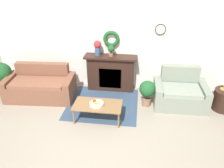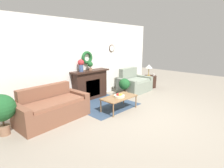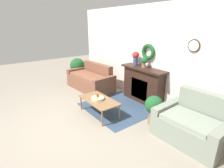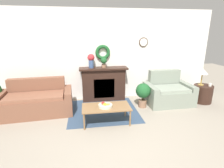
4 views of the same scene
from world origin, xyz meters
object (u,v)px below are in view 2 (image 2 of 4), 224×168
Objects in this scene: couch_left at (52,108)px; vase_on_mantel_left at (81,64)px; mug at (154,75)px; potted_plant_floor_by_couch at (1,109)px; table_lamp at (149,67)px; potted_plant_floor_by_loveseat at (124,85)px; loveseat_right at (134,84)px; coffee_table at (119,98)px; fruit_bowl at (119,96)px; side_table_by_loveseat at (150,81)px; potted_plant_on_mantel at (90,65)px; fireplace at (90,84)px.

couch_left is 4.53× the size of vase_on_mantel_left.
potted_plant_floor_by_couch reaches higher than mug.
potted_plant_floor_by_loveseat is (-1.83, -0.14, -0.49)m from table_lamp.
loveseat_right is 1.91× the size of potted_plant_floor_by_loveseat.
fruit_bowl reaches higher than coffee_table.
side_table_by_loveseat is (4.73, 0.05, -0.06)m from couch_left.
table_lamp is (1.00, -0.04, 0.60)m from loveseat_right.
potted_plant_floor_by_loveseat reaches higher than mug.
couch_left is 20.86× the size of mug.
potted_plant_on_mantel is (1.82, 0.67, 0.89)m from couch_left.
vase_on_mantel_left is (1.45, 0.69, 0.94)m from couch_left.
couch_left is 5.74× the size of fruit_bowl.
loveseat_right is 4.77m from potted_plant_floor_by_couch.
table_lamp reaches higher than couch_left.
mug is at bearing -13.55° from fireplace.
fruit_bowl is 0.47× the size of potted_plant_floor_by_loveseat.
fruit_bowl is at bearing -81.13° from vase_on_mantel_left.
coffee_table is 3.42× the size of fruit_bowl.
table_lamp reaches higher than coffee_table.
potted_plant_floor_by_loveseat is (3.94, -0.09, -0.16)m from potted_plant_floor_by_couch.
potted_plant_on_mantel is (0.01, -0.01, 0.69)m from fireplace.
potted_plant_on_mantel is (0.11, 1.45, 0.84)m from coffee_table.
coffee_table is at bearing -94.40° from potted_plant_on_mantel.
potted_plant_floor_by_couch is (-2.82, 0.83, 0.22)m from coffee_table.
side_table_by_loveseat is (1.07, -0.09, -0.06)m from loveseat_right.
mug is at bearing -13.34° from potted_plant_on_mantel.
couch_left is 1.88m from coffee_table.
fireplace is 1.57× the size of potted_plant_floor_by_couch.
coffee_table is at bearing -155.94° from loveseat_right.
couch_left is 4.73m from side_table_by_loveseat.
potted_plant_floor_by_couch is (-2.56, -0.64, -0.66)m from vase_on_mantel_left.
fireplace is 1.31× the size of coffee_table.
table_lamp is at bearing 16.84° from fruit_bowl.
mug is 5.96m from potted_plant_floor_by_couch.
fruit_bowl is (-0.13, -1.49, -0.07)m from fireplace.
loveseat_right reaches higher than couch_left.
side_table_by_loveseat reaches higher than coffee_table.
loveseat_right is 1.44× the size of potted_plant_floor_by_couch.
potted_plant_on_mantel reaches higher than mug.
fireplace is 2.64× the size of side_table_by_loveseat.
fruit_bowl is at bearing -163.16° from table_lamp.
loveseat_right is at bearing 25.18° from coffee_table.
couch_left reaches higher than potted_plant_floor_by_loveseat.
vase_on_mantel_left is (-2.21, 0.55, 0.94)m from loveseat_right.
coffee_table is 2.94m from potted_plant_floor_by_couch.
fireplace is 1.94m from loveseat_right.
vase_on_mantel_left is 0.59× the size of potted_plant_floor_by_loveseat.
side_table_by_loveseat is 0.67m from table_lamp.
table_lamp is 1.66× the size of potted_plant_on_mantel.
mug is (3.14, 0.73, 0.19)m from coffee_table.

